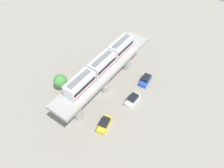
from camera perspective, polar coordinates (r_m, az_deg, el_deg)
The scene contains 7 objects.
ground_plane at distance 52.62m, azimuth -1.78°, elevation -1.65°, with size 120.00×120.00×0.00m, color gray.
viaduct at distance 48.42m, azimuth -1.94°, elevation 2.71°, with size 5.20×28.85×7.50m.
train at distance 45.71m, azimuth -2.56°, elevation 5.16°, with size 2.64×20.50×3.24m.
parked_car_white at distance 50.11m, azimuth 5.42°, elevation -4.04°, with size 1.86×4.23×1.76m.
parked_car_blue at distance 54.47m, azimuth 8.69°, elevation 1.04°, with size 2.29×4.39×1.76m.
parked_car_yellow at distance 46.26m, azimuth -1.92°, elevation -10.31°, with size 2.64×4.48×1.76m.
tree_near_viaduct at distance 51.95m, azimuth -13.25°, elevation 0.78°, with size 3.11×3.11×4.55m.
Camera 1 is at (21.13, -26.72, 40.10)m, focal length 35.30 mm.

